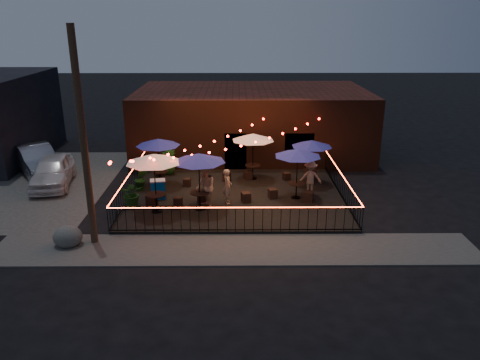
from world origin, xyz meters
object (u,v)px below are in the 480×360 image
Objects in this scene: cooler at (158,189)px; boulder at (68,237)px; cafe_table_1 at (158,143)px; cafe_table_5 at (312,144)px; cafe_table_3 at (253,138)px; cafe_table_2 at (199,158)px; cafe_table_4 at (298,153)px; cafe_table_0 at (154,159)px; utility_pole at (83,141)px.

boulder is at bearing -130.48° from cooler.
cafe_table_1 is 7.60m from cafe_table_5.
cooler is at bearing -148.17° from cafe_table_3.
cafe_table_2 reaches higher than cafe_table_5.
cooler is (0.19, -1.84, -1.74)m from cafe_table_1.
cafe_table_4 is 1.03× the size of cafe_table_5.
cafe_table_4 is 10.38m from boulder.
cooler is (-7.41, -2.07, -1.60)m from cafe_table_5.
cafe_table_1 is at bearing -178.25° from cafe_table_5.
cafe_table_0 is 3.30× the size of cooler.
cooler reaches higher than boulder.
utility_pole is at bearing -152.75° from cafe_table_4.
cafe_table_5 is 2.70× the size of boulder.
cafe_table_2 is 4.60m from cafe_table_4.
cafe_table_2 reaches higher than boulder.
cafe_table_0 is 1.17× the size of cafe_table_1.
cafe_table_3 is (4.33, 4.37, -0.18)m from cafe_table_0.
cafe_table_5 is (9.20, 6.29, -1.79)m from utility_pole.
cooler is (-2.04, 1.32, -1.88)m from cafe_table_2.
cafe_table_2 reaches higher than cafe_table_3.
utility_pole is 6.48m from cafe_table_1.
boulder is (-2.86, -2.94, -2.15)m from cafe_table_0.
cafe_table_0 is 1.13× the size of cafe_table_2.
cafe_table_2 is at bearing -120.85° from cafe_table_3.
cafe_table_0 is at bearing -153.25° from cafe_table_5.
cafe_table_5 is (2.91, -0.73, -0.15)m from cafe_table_3.
cafe_table_1 reaches higher than cafe_table_4.
cafe_table_3 is at bearing 22.10° from cooler.
cooler is at bearing 147.14° from cafe_table_2.
cafe_table_2 is at bearing -147.72° from cafe_table_5.
cafe_table_0 reaches higher than cafe_table_5.
cafe_table_5 reaches higher than cooler.
cafe_table_2 is at bearing -42.59° from cooler.
cafe_table_1 reaches higher than cafe_table_5.
cafe_table_4 is (6.64, -1.82, -0.03)m from cafe_table_1.
cafe_table_0 is at bearing 53.41° from utility_pole.
cafe_table_5 is (5.37, 3.39, -0.28)m from cafe_table_2.
cafe_table_4 is at bearing 14.27° from cafe_table_0.
boulder is (-10.10, -6.59, -1.83)m from cafe_table_5.
cafe_table_3 is 3.00m from cafe_table_5.
utility_pole reaches higher than cooler.
boulder is at bearing -134.23° from cafe_table_0.
cafe_table_3 reaches higher than cooler.
cafe_table_1 is 0.93× the size of cafe_table_3.
cooler is at bearing -179.86° from cafe_table_4.
cafe_table_2 is at bearing -54.69° from cafe_table_1.
boulder is (-7.19, -7.32, -1.98)m from cafe_table_3.
cafe_table_2 is at bearing 7.87° from cafe_table_0.
cafe_table_3 is at bearing 59.15° from cafe_table_2.
cafe_table_4 is 6.67m from cooler.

